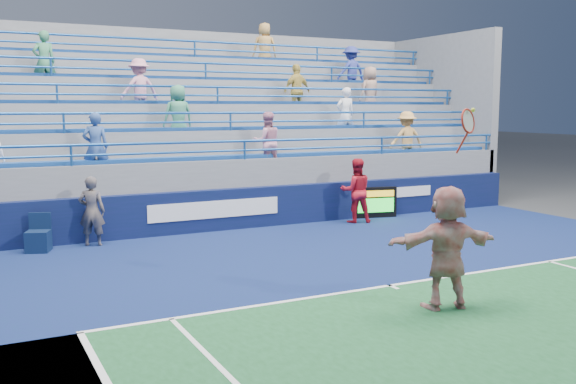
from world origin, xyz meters
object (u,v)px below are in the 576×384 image
serve_speed_board (375,203)px  judge_chair (38,240)px  tennis_player (447,247)px  line_judge (92,211)px  ball_girl (356,191)px

serve_speed_board → judge_chair: serve_speed_board is taller
tennis_player → line_judge: bearing=119.6°
judge_chair → ball_girl: (8.45, -0.07, 0.63)m
tennis_player → line_judge: (-4.24, 7.46, -0.18)m
serve_speed_board → line_judge: bearing=-178.4°
line_judge → ball_girl: 7.23m
judge_chair → tennis_player: 9.19m
line_judge → serve_speed_board: bearing=-154.6°
serve_speed_board → tennis_player: size_ratio=0.41×
ball_girl → serve_speed_board: bearing=-138.3°
serve_speed_board → judge_chair: (-9.38, -0.32, -0.18)m
serve_speed_board → ball_girl: (-0.93, -0.39, 0.45)m
line_judge → ball_girl: bearing=-157.5°
judge_chair → line_judge: 1.34m
judge_chair → line_judge: line_judge is taller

